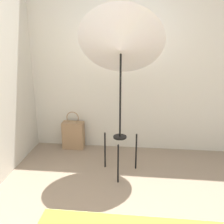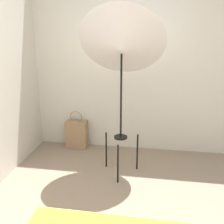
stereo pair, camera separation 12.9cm
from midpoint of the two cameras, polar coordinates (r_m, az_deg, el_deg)
wall_back at (r=3.57m, az=5.50°, el=11.76°), size 8.00×0.05×2.60m
photo_umbrella at (r=2.82m, az=0.57°, el=13.98°), size 0.93×0.69×1.90m
tote_bag at (r=3.84m, az=-9.36°, el=-4.93°), size 0.30×0.15×0.55m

